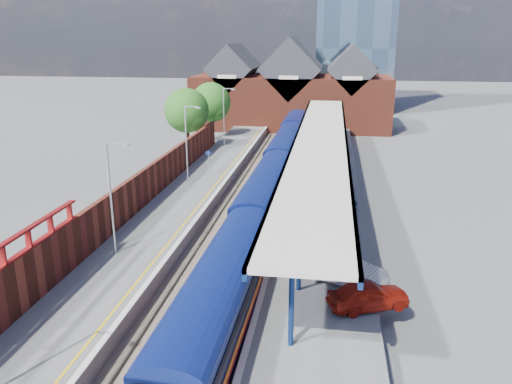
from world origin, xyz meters
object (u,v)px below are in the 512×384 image
parked_car_red (368,295)px  parked_car_silver (344,270)px  lamp_post_d (225,113)px  parked_car_blue (330,200)px  lamp_post_c (188,139)px  lamp_post_b (112,191)px  platform_sign (209,159)px  parked_car_dark (331,187)px  train (278,165)px

parked_car_red → parked_car_silver: size_ratio=0.86×
lamp_post_d → parked_car_blue: lamp_post_d is taller
lamp_post_c → lamp_post_d: 16.00m
lamp_post_b → parked_car_red: bearing=-16.3°
parked_car_red → lamp_post_c: bearing=13.8°
lamp_post_c → platform_sign: lamp_post_c is taller
lamp_post_d → parked_car_dark: 22.24m
parked_car_red → parked_car_silver: 2.74m
lamp_post_b → lamp_post_c: bearing=90.0°
train → parked_car_red: train is taller
lamp_post_d → parked_car_red: lamp_post_d is taller
lamp_post_d → platform_sign: size_ratio=2.80×
parked_car_red → lamp_post_d: bearing=-0.1°
platform_sign → parked_car_red: 26.12m
lamp_post_b → parked_car_red: lamp_post_b is taller
lamp_post_b → parked_car_blue: (12.86, 10.77, -3.40)m
train → parked_car_blue: train is taller
platform_sign → parked_car_red: bearing=-58.9°
lamp_post_c → parked_car_blue: lamp_post_c is taller
train → parked_car_red: size_ratio=16.38×
lamp_post_d → parked_car_red: 39.40m
lamp_post_b → parked_car_dark: (12.92, 14.22, -3.42)m
parked_car_red → lamp_post_b: bearing=51.3°
parked_car_silver → lamp_post_d: bearing=44.4°
train → parked_car_red: bearing=-73.3°
parked_car_blue → lamp_post_d: bearing=51.2°
parked_car_red → parked_car_dark: (-1.94, 18.56, -0.11)m
platform_sign → train: bearing=8.6°
lamp_post_b → platform_sign: (1.36, 18.00, -2.30)m
lamp_post_d → platform_sign: (1.36, -14.00, -2.30)m
platform_sign → parked_car_silver: (12.34, -19.85, -0.92)m
lamp_post_d → lamp_post_b: bearing=-90.0°
train → lamp_post_b: size_ratio=9.42×
platform_sign → parked_car_blue: bearing=-32.2°
train → platform_sign: 6.59m
parked_car_silver → parked_car_blue: parked_car_silver is taller
parked_car_red → parked_car_silver: (-1.16, 2.48, 0.09)m
lamp_post_b → lamp_post_d: (0.00, 32.00, 0.00)m
platform_sign → lamp_post_d: bearing=95.6°
parked_car_silver → parked_car_dark: 16.10m
lamp_post_c → parked_car_silver: (13.71, -17.85, -3.22)m
train → lamp_post_b: bearing=-112.5°
platform_sign → parked_car_dark: 12.21m
train → parked_car_dark: 6.97m
platform_sign → parked_car_dark: (11.56, -3.78, -1.11)m
lamp_post_b → parked_car_blue: lamp_post_b is taller
train → lamp_post_c: size_ratio=9.42×
lamp_post_c → parked_car_blue: (12.86, -5.23, -3.40)m
platform_sign → parked_car_silver: size_ratio=0.53×
parked_car_silver → parked_car_dark: (-0.79, 16.08, -0.20)m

